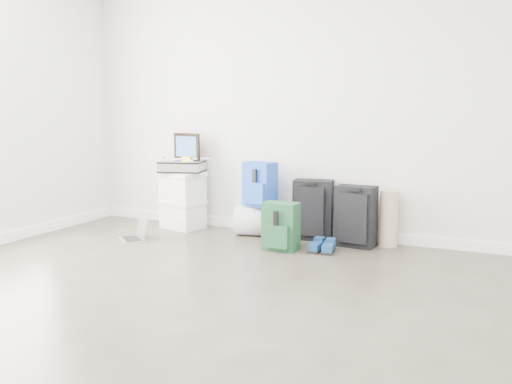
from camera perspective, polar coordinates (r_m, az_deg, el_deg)
The scene contains 14 objects.
ground at distance 3.59m, azimuth -12.72°, elevation -12.19°, with size 5.00×5.00×0.00m, color #352F26.
room_envelope at distance 3.41m, azimuth -13.51°, elevation 16.12°, with size 4.52×5.02×2.71m.
boxes_stack at distance 5.89m, azimuth -7.71°, elevation -0.86°, with size 0.49×0.43×0.61m.
briefcase at distance 5.84m, azimuth -7.78°, elevation 2.68°, with size 0.44×0.32×0.13m, color #B2B2B7.
painting at distance 5.91m, azimuth -7.31°, elevation 4.77°, with size 0.37×0.12×0.29m.
drone at distance 5.77m, azimuth -7.23°, elevation 3.48°, with size 0.39×0.39×0.05m.
duffel_bag at distance 5.50m, azimuth 0.48°, elevation -3.04°, with size 0.31×0.31×0.50m, color gray.
blue_backpack at distance 5.41m, azimuth 0.35°, elevation 0.73°, with size 0.36×0.30×0.45m.
large_suitcase at distance 5.36m, azimuth 6.00°, elevation -1.87°, with size 0.41×0.30×0.59m.
green_backpack at distance 4.94m, azimuth 2.59°, elevation -3.73°, with size 0.32×0.24×0.44m.
carry_on at distance 5.13m, azimuth 10.43°, elevation -2.54°, with size 0.38×0.26×0.57m.
shoes at distance 4.95m, azimuth 7.02°, elevation -5.78°, with size 0.23×0.26×0.08m.
rolled_rug at distance 5.20m, azimuth 13.80°, elevation -2.73°, with size 0.17×0.17×0.53m, color tan.
laptop at distance 5.48m, azimuth -12.55°, elevation -4.41°, with size 0.36×0.35×0.21m.
Camera 1 is at (2.07, -2.65, 1.26)m, focal length 38.00 mm.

